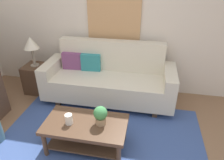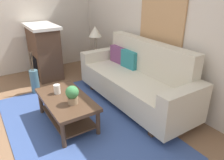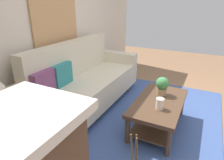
% 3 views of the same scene
% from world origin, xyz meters
% --- Properties ---
extents(ground_plane, '(9.48, 9.48, 0.00)m').
position_xyz_m(ground_plane, '(0.00, 0.00, 0.00)').
color(ground_plane, '#8C6647').
extents(wall_back, '(5.48, 0.10, 2.70)m').
position_xyz_m(wall_back, '(0.00, 2.14, 1.35)').
color(wall_back, beige).
rests_on(wall_back, ground_plane).
extents(area_rug, '(2.95, 1.95, 0.01)m').
position_xyz_m(area_rug, '(0.00, 0.50, 0.01)').
color(area_rug, '#3D5693').
rests_on(area_rug, ground_plane).
extents(couch, '(2.34, 0.84, 1.08)m').
position_xyz_m(couch, '(-0.10, 1.61, 0.43)').
color(couch, beige).
rests_on(couch, ground_plane).
extents(throw_pillow_plum, '(0.37, 0.14, 0.32)m').
position_xyz_m(throw_pillow_plum, '(-0.83, 1.73, 0.68)').
color(throw_pillow_plum, '#7A4270').
rests_on(throw_pillow_plum, couch).
extents(throw_pillow_teal, '(0.37, 0.14, 0.32)m').
position_xyz_m(throw_pillow_teal, '(-0.47, 1.73, 0.68)').
color(throw_pillow_teal, teal).
rests_on(throw_pillow_teal, couch).
extents(coffee_table, '(1.10, 0.60, 0.43)m').
position_xyz_m(coffee_table, '(-0.16, 0.35, 0.31)').
color(coffee_table, '#513826').
rests_on(coffee_table, ground_plane).
extents(tabletop_vase, '(0.10, 0.10, 0.14)m').
position_xyz_m(tabletop_vase, '(-0.36, 0.30, 0.50)').
color(tabletop_vase, white).
rests_on(tabletop_vase, coffee_table).
extents(potted_plant_tabletop, '(0.18, 0.18, 0.26)m').
position_xyz_m(potted_plant_tabletop, '(0.04, 0.38, 0.57)').
color(potted_plant_tabletop, tan).
rests_on(potted_plant_tabletop, coffee_table).
extents(side_table, '(0.44, 0.44, 0.56)m').
position_xyz_m(side_table, '(-1.57, 1.63, 0.28)').
color(side_table, '#513826').
rests_on(side_table, ground_plane).
extents(floor_vase_branch_a, '(0.04, 0.01, 0.36)m').
position_xyz_m(floor_vase_branch_a, '(-1.43, 0.22, 0.64)').
color(floor_vase_branch_a, brown).
rests_on(floor_vase_branch_a, floor_vase).
extents(floor_vase_branch_b, '(0.01, 0.04, 0.36)m').
position_xyz_m(floor_vase_branch_b, '(-1.46, 0.24, 0.64)').
color(floor_vase_branch_b, brown).
rests_on(floor_vase_branch_b, floor_vase).
extents(floor_vase_branch_c, '(0.05, 0.02, 0.36)m').
position_xyz_m(floor_vase_branch_c, '(-1.46, 0.21, 0.64)').
color(floor_vase_branch_c, brown).
rests_on(floor_vase_branch_c, floor_vase).
extents(framed_painting, '(0.97, 0.03, 0.93)m').
position_xyz_m(framed_painting, '(-0.10, 2.07, 1.46)').
color(framed_painting, tan).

